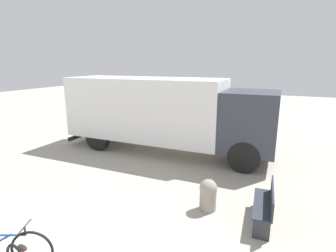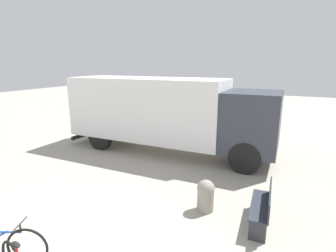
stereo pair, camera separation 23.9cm
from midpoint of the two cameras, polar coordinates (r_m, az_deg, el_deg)
delivery_truck at (r=10.49m, az=-0.02°, el=3.30°), size 8.39×2.21×2.97m
park_bench at (r=6.47m, az=21.14°, el=-15.76°), size 0.47×1.47×0.86m
bollard_near_bench at (r=6.66m, az=9.25°, el=-14.52°), size 0.43×0.43×0.79m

